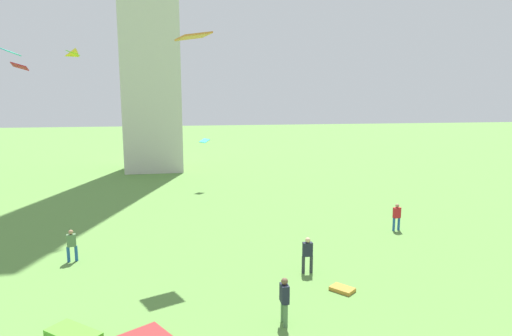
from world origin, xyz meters
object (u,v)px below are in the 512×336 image
Objects in this scene: person_2 at (308,253)px; kite_flying_0 at (20,66)px; person_3 at (72,244)px; kite_bundle_1 at (73,335)px; person_1 at (397,215)px; kite_flying_5 at (73,53)px; kite_bundle_0 at (342,289)px; kite_flying_4 at (205,141)px; person_0 at (284,298)px; kite_flying_2 at (194,36)px; kite_flying_1 at (71,54)px; kite_flying_3 at (10,52)px.

kite_flying_0 is (-16.61, 13.39, 9.49)m from person_2.
kite_bundle_1 is at bearing -91.07° from person_3.
kite_flying_5 reaches higher than person_1.
kite_flying_4 is at bearing 101.59° from kite_bundle_0.
kite_flying_0 is (-14.37, 17.90, 9.46)m from person_0.
person_0 is 14.04m from person_1.
person_3 reaches higher than kite_bundle_1.
kite_flying_0 reaches higher than kite_bundle_0.
kite_flying_5 is 19.72m from kite_bundle_1.
kite_flying_4 reaches higher than kite_bundle_1.
kite_flying_2 is (11.52, -9.41, 1.03)m from kite_flying_0.
kite_flying_3 is at bearing 0.34° from kite_flying_1.
person_1 is 19.94m from kite_bundle_1.
person_3 is at bearing 23.39° from kite_flying_5.
person_2 is at bearing -27.43° from person_0.
person_0 is at bearing 48.29° from kite_flying_5.
kite_flying_5 is (-12.76, 11.83, 10.31)m from person_2.
kite_flying_0 reaches higher than kite_flying_3.
person_0 reaches higher than person_1.
person_0 is 1.03× the size of person_2.
kite_bundle_1 is at bearing 113.29° from kite_flying_0.
kite_flying_4 is (-11.29, 15.16, 3.46)m from person_1.
person_2 is 1.45× the size of kite_flying_1.
kite_flying_3 is at bearing 159.94° from kite_bundle_0.
kite_flying_3 is 8.79m from kite_flying_5.
kite_flying_0 is 1.12× the size of kite_flying_5.
kite_bundle_0 is 0.50× the size of kite_bundle_1.
kite_flying_5 is (-20.30, 6.28, 10.33)m from person_1.
person_0 is 1.49× the size of kite_flying_1.
kite_flying_5 is at bearing -73.62° from kite_flying_2.
kite_flying_4 is at bearing 115.33° from person_1.
kite_flying_4 is at bearing 103.76° from kite_flying_1.
kite_flying_4 is (7.87, 17.22, 3.48)m from person_3.
kite_flying_2 reaches higher than person_2.
person_2 is 12.35m from kite_flying_2.
person_1 is 1.80× the size of kite_flying_3.
person_0 is 5.04m from person_2.
kite_flying_0 reaches higher than person_2.
person_0 is 1.69× the size of kite_flying_4.
kite_flying_4 is at bearing 150.13° from kite_flying_5.
kite_flying_0 is at bearing -96.48° from kite_flying_5.
kite_flying_2 reaches higher than person_3.
kite_flying_5 is 22.61m from kite_bundle_0.
person_0 is at bearing -141.04° from kite_flying_4.
kite_bundle_0 is (4.70, -22.92, -4.37)m from kite_flying_4.
kite_flying_2 is at bearing 59.87° from kite_flying_5.
kite_flying_0 reaches higher than person_1.
person_2 is (-7.55, -5.55, 0.02)m from person_1.
kite_flying_3 is at bearing 177.02° from person_3.
kite_flying_3 is 0.49× the size of kite_bundle_1.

